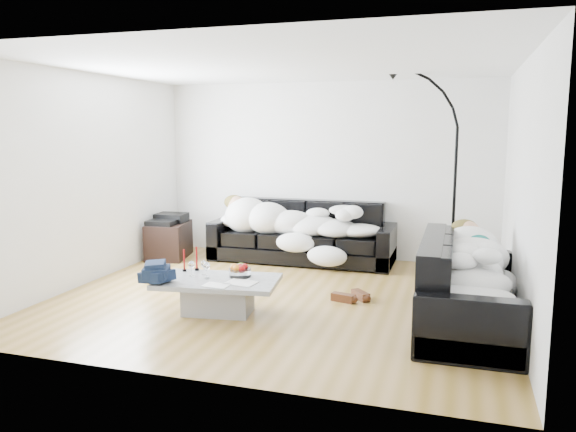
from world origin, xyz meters
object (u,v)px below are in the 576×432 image
(wine_glass_c, at_px, (207,270))
(stereo, at_px, (168,219))
(av_cabinet, at_px, (169,240))
(sofa_back, at_px, (302,232))
(sleeper_right, at_px, (470,262))
(wine_glass_b, at_px, (192,269))
(candle_left, at_px, (184,261))
(sofa_right, at_px, (469,283))
(wine_glass_a, at_px, (204,268))
(fruit_bowl, at_px, (240,270))
(floor_lamp, at_px, (455,187))
(shoes, at_px, (351,296))
(sleeper_back, at_px, (301,218))
(candle_right, at_px, (197,259))
(coffee_table, at_px, (218,296))

(wine_glass_c, xyz_separation_m, stereo, (-1.65, 2.17, 0.14))
(wine_glass_c, relative_size, av_cabinet, 0.23)
(sofa_back, distance_m, sleeper_right, 3.16)
(wine_glass_b, distance_m, candle_left, 0.24)
(sofa_right, xyz_separation_m, wine_glass_a, (-2.71, -0.25, 0.01))
(fruit_bowl, height_order, stereo, stereo)
(sofa_right, distance_m, av_cabinet, 4.63)
(floor_lamp, bearing_deg, wine_glass_b, -131.60)
(fruit_bowl, bearing_deg, floor_lamp, 43.72)
(sofa_right, relative_size, wine_glass_b, 13.28)
(shoes, xyz_separation_m, stereo, (-3.03, 1.32, 0.54))
(wine_glass_b, distance_m, floor_lamp, 3.47)
(sleeper_back, height_order, candle_left, sleeper_back)
(sleeper_right, relative_size, shoes, 4.04)
(sofa_right, relative_size, candle_right, 8.01)
(sleeper_back, height_order, sleeper_right, sleeper_back)
(wine_glass_c, bearing_deg, stereo, 127.29)
(sofa_right, bearing_deg, sleeper_back, 47.50)
(sofa_right, xyz_separation_m, stereo, (-4.27, 1.79, 0.16))
(sofa_right, distance_m, wine_glass_c, 2.64)
(sleeper_right, height_order, wine_glass_b, sleeper_right)
(sleeper_right, bearing_deg, candle_left, 93.48)
(wine_glass_b, bearing_deg, wine_glass_c, -12.03)
(sleeper_right, distance_m, floor_lamp, 1.90)
(sleeper_right, bearing_deg, fruit_bowl, 95.35)
(sleeper_right, distance_m, candle_left, 2.99)
(wine_glass_c, bearing_deg, sofa_right, 8.36)
(candle_left, bearing_deg, stereo, 123.19)
(fruit_bowl, bearing_deg, wine_glass_c, -151.12)
(sofa_back, height_order, shoes, sofa_back)
(wine_glass_c, bearing_deg, sleeper_right, 8.36)
(candle_left, bearing_deg, sleeper_back, 73.35)
(sofa_right, xyz_separation_m, sleeper_right, (0.00, -0.00, 0.21))
(wine_glass_c, xyz_separation_m, shoes, (1.37, 0.85, -0.40))
(wine_glass_b, bearing_deg, sofa_right, 6.95)
(candle_left, distance_m, candle_right, 0.14)
(wine_glass_a, bearing_deg, shoes, 25.98)
(wine_glass_a, bearing_deg, candle_right, 136.98)
(sleeper_back, bearing_deg, candle_left, -106.65)
(wine_glass_a, height_order, av_cabinet, av_cabinet)
(sofa_right, relative_size, coffee_table, 1.70)
(wine_glass_a, bearing_deg, wine_glass_b, -138.05)
(sofa_back, bearing_deg, sleeper_right, -43.17)
(sofa_back, distance_m, wine_glass_b, 2.55)
(shoes, relative_size, floor_lamp, 0.19)
(wine_glass_a, distance_m, candle_left, 0.28)
(candle_right, bearing_deg, candle_left, -145.87)
(sofa_back, distance_m, candle_left, 2.43)
(sleeper_back, xyz_separation_m, candle_right, (-0.57, -2.21, -0.15))
(candle_right, bearing_deg, floor_lamp, 35.58)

